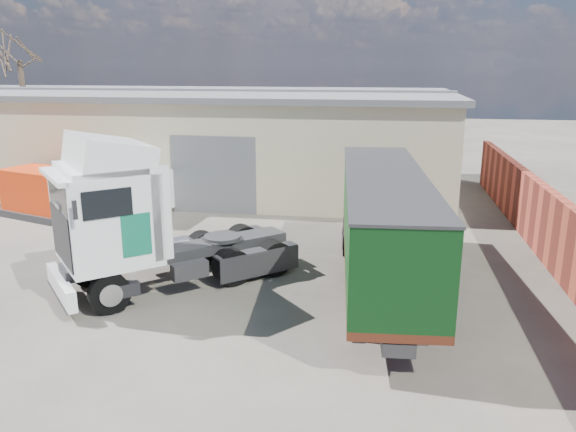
% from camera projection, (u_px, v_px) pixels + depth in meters
% --- Properties ---
extents(ground, '(120.00, 120.00, 0.00)m').
position_uv_depth(ground, '(183.00, 302.00, 16.52)').
color(ground, black).
rests_on(ground, ground).
extents(warehouse, '(30.60, 12.60, 5.42)m').
position_uv_depth(warehouse, '(176.00, 138.00, 31.99)').
color(warehouse, beige).
rests_on(warehouse, ground).
extents(brick_boundary_wall, '(0.35, 26.00, 2.50)m').
position_uv_depth(brick_boundary_wall, '(546.00, 223.00, 20.06)').
color(brick_boundary_wall, maroon).
rests_on(brick_boundary_wall, ground).
extents(bare_tree, '(4.00, 4.00, 9.60)m').
position_uv_depth(bare_tree, '(18.00, 45.00, 36.34)').
color(bare_tree, '#382B21').
rests_on(bare_tree, ground).
extents(tractor_unit, '(7.18, 6.85, 4.91)m').
position_uv_depth(tractor_unit, '(139.00, 225.00, 16.89)').
color(tractor_unit, black).
rests_on(tractor_unit, ground).
extents(box_trailer, '(3.15, 11.09, 3.64)m').
position_uv_depth(box_trailer, '(383.00, 219.00, 16.95)').
color(box_trailer, '#2D2D30').
rests_on(box_trailer, ground).
extents(panel_van, '(2.46, 5.07, 2.01)m').
position_uv_depth(panel_van, '(148.00, 191.00, 26.01)').
color(panel_van, black).
rests_on(panel_van, ground).
extents(orange_skip, '(3.99, 3.17, 2.17)m').
position_uv_depth(orange_skip, '(42.00, 196.00, 25.58)').
color(orange_skip, '#2D2D30').
rests_on(orange_skip, ground).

